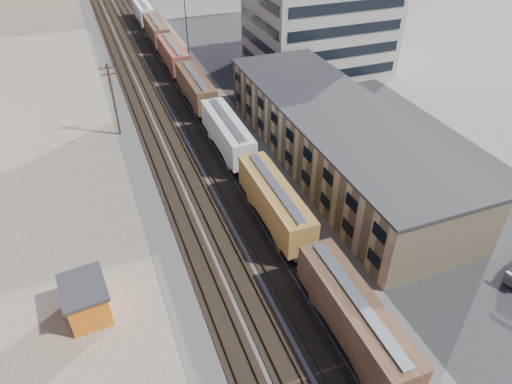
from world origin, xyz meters
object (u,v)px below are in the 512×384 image
object	(u,v)px
maintenance_shed	(86,300)
parked_car_blue	(307,84)
utility_pole_north	(114,99)
parked_car_red	(466,241)
freight_train	(210,108)

from	to	relation	value
maintenance_shed	parked_car_blue	size ratio (longest dim) A/B	0.80
parked_car_blue	utility_pole_north	bearing A→B (deg)	158.90
utility_pole_north	maintenance_shed	world-z (taller)	utility_pole_north
maintenance_shed	parked_car_red	world-z (taller)	maintenance_shed
parked_car_red	parked_car_blue	bearing A→B (deg)	50.84
freight_train	maintenance_shed	world-z (taller)	freight_train
freight_train	parked_car_blue	world-z (taller)	freight_train
utility_pole_north	maintenance_shed	bearing A→B (deg)	-102.13
freight_train	parked_car_red	distance (m)	36.46
maintenance_shed	parked_car_red	size ratio (longest dim) A/B	1.24
parked_car_red	parked_car_blue	distance (m)	39.69
freight_train	parked_car_blue	xyz separation A→B (m)	(18.39, 6.89, -1.96)
parked_car_blue	freight_train	bearing A→B (deg)	170.58
freight_train	utility_pole_north	size ratio (longest dim) A/B	11.97
parked_car_red	parked_car_blue	xyz separation A→B (m)	(2.45, 39.61, 0.17)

